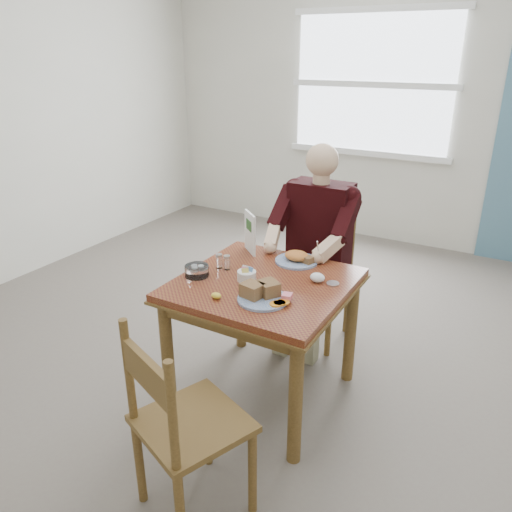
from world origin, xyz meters
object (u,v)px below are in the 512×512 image
Objects in this scene: table at (264,299)px; diner at (316,232)px; chair_far at (319,273)px; far_plate at (297,258)px; chair_near at (183,426)px; near_plate at (263,294)px.

table is 0.66× the size of diner.
far_plate is at bearing -84.05° from chair_far.
chair_far is 0.34m from diner.
near_plate is at bearing 90.69° from chair_near.
diner is at bearing 96.33° from near_plate.
diner reaches higher than table.
chair_far reaches higher than near_plate.
diner is 0.91m from near_plate.
chair_far is at bearing 95.95° from far_plate.
chair_far and chair_near have the same top height.
near_plate is at bearing -84.40° from far_plate.
far_plate is at bearing 81.45° from table.
diner is (-0.11, 1.60, 0.33)m from chair_near.
table is at bearing -90.00° from chair_far.
chair_near is 2.95× the size of far_plate.
chair_far is 0.56m from far_plate.
far_plate is (-0.06, 1.22, 0.30)m from chair_near.
diner reaches higher than chair_far.
diner reaches higher than near_plate.
chair_near is (0.11, -1.69, 0.00)m from chair_far.
diner is 4.30× the size of far_plate.
far_plate is (0.05, 0.33, 0.14)m from table.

